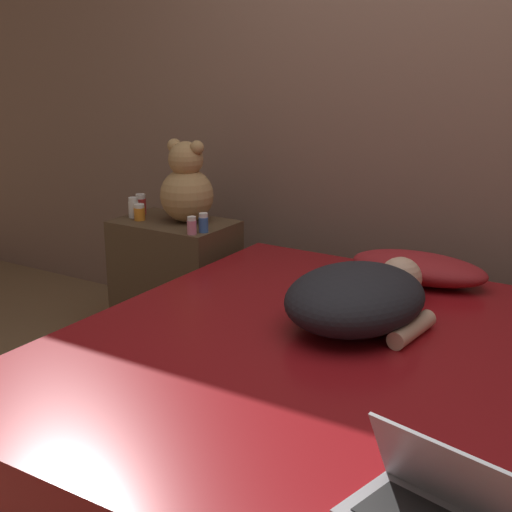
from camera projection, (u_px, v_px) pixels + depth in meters
ground_plane at (326, 496)px, 2.35m from camera, size 12.00×12.00×0.00m
wall_back at (466, 77)px, 2.99m from camera, size 8.00×0.06×2.60m
bed at (328, 427)px, 2.28m from camera, size 1.72×1.92×0.52m
nightstand at (176, 283)px, 3.48m from camera, size 0.56×0.37×0.62m
pillow at (418, 268)px, 2.82m from camera, size 0.55×0.27×0.12m
person_lying at (360, 297)px, 2.38m from camera, size 0.48×0.71×0.21m
laptop at (435, 508)px, 1.39m from camera, size 0.37×0.27×0.19m
teddy_bear at (187, 186)px, 3.34m from camera, size 0.25×0.25×0.39m
bottle_pink at (192, 226)px, 3.15m from camera, size 0.04×0.04×0.08m
bottle_blue at (203, 223)px, 3.18m from camera, size 0.04×0.04×0.09m
bottle_orange at (139, 212)px, 3.40m from camera, size 0.05×0.05×0.08m
bottle_red at (141, 204)px, 3.52m from camera, size 0.05×0.05×0.10m
bottle_white at (134, 208)px, 3.45m from camera, size 0.05×0.05×0.10m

